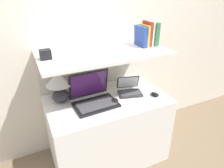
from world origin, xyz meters
TOP-DOWN VIEW (x-y plane):
  - wall_back at (0.00, 0.73)m, footprint 6.00×0.05m
  - desk at (0.00, 0.33)m, footprint 1.14×0.67m
  - back_riser at (0.00, 0.69)m, footprint 1.14×0.04m
  - shelf at (0.00, 0.41)m, footprint 1.14×0.60m
  - table_lamp at (-0.41, 0.48)m, footprint 0.23×0.23m
  - laptop_large at (-0.14, 0.32)m, footprint 0.40×0.33m
  - laptop_small at (0.25, 0.35)m, footprint 0.27×0.25m
  - computer_mouse at (0.04, 0.25)m, footprint 0.10×0.12m
  - second_mouse at (0.45, 0.19)m, footprint 0.09×0.10m
  - router_box at (-0.00, 0.59)m, footprint 0.11×0.07m
  - book_green at (0.52, 0.41)m, footprint 0.04×0.16m
  - book_white at (0.48, 0.41)m, footprint 0.02×0.13m
  - book_red at (0.45, 0.41)m, footprint 0.03×0.13m
  - book_yellow at (0.42, 0.41)m, footprint 0.02×0.16m
  - book_blue at (0.38, 0.41)m, footprint 0.05×0.17m
  - shelf_gadget at (-0.49, 0.41)m, footprint 0.09×0.07m

SIDE VIEW (x-z plane):
  - desk at x=0.00m, z-range 0.00..0.72m
  - back_riser at x=0.00m, z-range 0.00..1.15m
  - computer_mouse at x=0.04m, z-range 0.72..0.76m
  - second_mouse at x=0.45m, z-range 0.72..0.76m
  - laptop_small at x=0.25m, z-range 0.68..0.84m
  - laptop_large at x=-0.14m, z-range 0.64..0.92m
  - router_box at x=0.00m, z-range 0.72..0.85m
  - table_lamp at x=-0.41m, z-range 0.76..1.05m
  - shelf at x=0.00m, z-range 1.15..1.17m
  - wall_back at x=0.00m, z-range 0.00..2.40m
  - shelf_gadget at x=-0.49m, z-range 1.17..1.25m
  - book_blue at x=0.38m, z-range 1.17..1.36m
  - book_yellow at x=0.42m, z-range 1.17..1.37m
  - book_green at x=0.52m, z-range 1.17..1.39m
  - book_white at x=0.48m, z-range 1.17..1.40m
  - book_red at x=0.45m, z-range 1.17..1.40m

